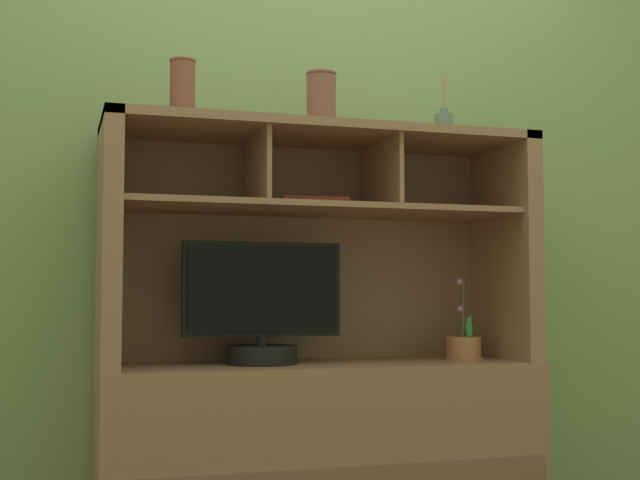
{
  "coord_description": "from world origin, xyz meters",
  "views": [
    {
      "loc": [
        -0.87,
        -2.85,
        0.8
      ],
      "look_at": [
        0.0,
        0.0,
        0.99
      ],
      "focal_mm": 48.6,
      "sensor_mm": 36.0,
      "label": 1
    }
  ],
  "objects_px": {
    "tv_monitor": "(262,314)",
    "potted_orchid": "(464,348)",
    "accent_vase": "(321,100)",
    "media_console": "(319,403)",
    "ceramic_vase": "(182,90)",
    "magazine_stack_left": "(311,204)",
    "diffuser_bottle": "(444,125)"
  },
  "relations": [
    {
      "from": "tv_monitor",
      "to": "potted_orchid",
      "type": "xyz_separation_m",
      "value": [
        0.74,
        -0.01,
        -0.12
      ]
    },
    {
      "from": "tv_monitor",
      "to": "accent_vase",
      "type": "relative_size",
      "value": 2.66
    },
    {
      "from": "media_console",
      "to": "tv_monitor",
      "type": "distance_m",
      "value": 0.37
    },
    {
      "from": "media_console",
      "to": "accent_vase",
      "type": "bearing_deg",
      "value": -90.0
    },
    {
      "from": "media_console",
      "to": "ceramic_vase",
      "type": "distance_m",
      "value": 1.15
    },
    {
      "from": "ceramic_vase",
      "to": "potted_orchid",
      "type": "bearing_deg",
      "value": 0.43
    },
    {
      "from": "tv_monitor",
      "to": "magazine_stack_left",
      "type": "bearing_deg",
      "value": 14.87
    },
    {
      "from": "magazine_stack_left",
      "to": "ceramic_vase",
      "type": "bearing_deg",
      "value": -172.2
    },
    {
      "from": "diffuser_bottle",
      "to": "accent_vase",
      "type": "distance_m",
      "value": 0.49
    },
    {
      "from": "media_console",
      "to": "magazine_stack_left",
      "type": "height_order",
      "value": "media_console"
    },
    {
      "from": "media_console",
      "to": "magazine_stack_left",
      "type": "relative_size",
      "value": 5.37
    },
    {
      "from": "media_console",
      "to": "magazine_stack_left",
      "type": "bearing_deg",
      "value": 116.89
    },
    {
      "from": "tv_monitor",
      "to": "diffuser_bottle",
      "type": "height_order",
      "value": "diffuser_bottle"
    },
    {
      "from": "magazine_stack_left",
      "to": "accent_vase",
      "type": "xyz_separation_m",
      "value": [
        0.02,
        -0.06,
        0.36
      ]
    },
    {
      "from": "ceramic_vase",
      "to": "diffuser_bottle",
      "type": "bearing_deg",
      "value": 2.17
    },
    {
      "from": "tv_monitor",
      "to": "potted_orchid",
      "type": "bearing_deg",
      "value": -0.51
    },
    {
      "from": "media_console",
      "to": "potted_orchid",
      "type": "xyz_separation_m",
      "value": [
        0.54,
        -0.02,
        0.18
      ]
    },
    {
      "from": "tv_monitor",
      "to": "accent_vase",
      "type": "bearing_deg",
      "value": -2.89
    },
    {
      "from": "potted_orchid",
      "to": "media_console",
      "type": "bearing_deg",
      "value": 178.07
    },
    {
      "from": "ceramic_vase",
      "to": "media_console",
      "type": "bearing_deg",
      "value": 3.07
    },
    {
      "from": "potted_orchid",
      "to": "diffuser_bottle",
      "type": "relative_size",
      "value": 1.26
    },
    {
      "from": "tv_monitor",
      "to": "ceramic_vase",
      "type": "distance_m",
      "value": 0.79
    },
    {
      "from": "media_console",
      "to": "tv_monitor",
      "type": "bearing_deg",
      "value": -176.76
    },
    {
      "from": "ceramic_vase",
      "to": "accent_vase",
      "type": "relative_size",
      "value": 1.02
    },
    {
      "from": "accent_vase",
      "to": "ceramic_vase",
      "type": "bearing_deg",
      "value": -179.53
    },
    {
      "from": "tv_monitor",
      "to": "potted_orchid",
      "type": "distance_m",
      "value": 0.75
    },
    {
      "from": "magazine_stack_left",
      "to": "diffuser_bottle",
      "type": "xyz_separation_m",
      "value": [
        0.5,
        -0.03,
        0.3
      ]
    },
    {
      "from": "media_console",
      "to": "tv_monitor",
      "type": "xyz_separation_m",
      "value": [
        -0.2,
        -0.01,
        0.3
      ]
    },
    {
      "from": "media_console",
      "to": "potted_orchid",
      "type": "distance_m",
      "value": 0.57
    },
    {
      "from": "media_console",
      "to": "tv_monitor",
      "type": "height_order",
      "value": "media_console"
    },
    {
      "from": "magazine_stack_left",
      "to": "ceramic_vase",
      "type": "height_order",
      "value": "ceramic_vase"
    },
    {
      "from": "tv_monitor",
      "to": "diffuser_bottle",
      "type": "relative_size",
      "value": 2.32
    }
  ]
}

